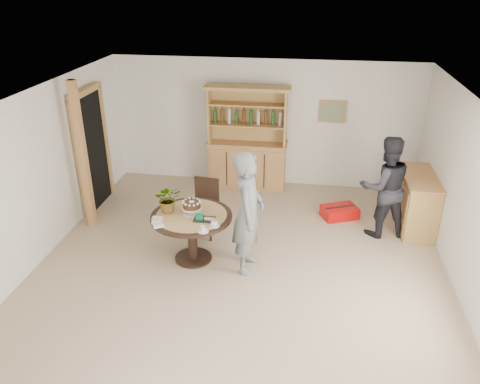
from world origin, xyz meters
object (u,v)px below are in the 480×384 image
teen_boy (248,213)px  dining_chair (205,203)px  hutch (247,154)px  red_suitcase (339,212)px  adult_person (385,187)px  sideboard (416,202)px  dining_table (192,224)px

teen_boy → dining_chair: bearing=41.8°
hutch → red_suitcase: (1.81, -1.09, -0.59)m
adult_person → red_suitcase: 1.08m
sideboard → teen_boy: teen_boy is taller
dining_chair → adult_person: (2.86, 0.39, 0.31)m
teen_boy → adult_person: 2.42m
dining_chair → red_suitcase: 2.44m
teen_boy → sideboard: bearing=-58.3°
hutch → dining_table: size_ratio=1.70×
hutch → dining_table: (-0.44, -2.78, -0.08)m
dining_chair → teen_boy: size_ratio=0.52×
dining_table → teen_boy: 0.91m
sideboard → red_suitcase: bearing=173.1°
sideboard → dining_chair: dining_chair is taller
adult_person → red_suitcase: (-0.63, 0.47, -0.75)m
sideboard → dining_chair: (-3.47, -0.71, 0.06)m
hutch → sideboard: bearing=-22.2°
dining_table → adult_person: bearing=23.0°
sideboard → adult_person: bearing=-152.0°
dining_table → red_suitcase: bearing=36.9°
hutch → red_suitcase: bearing=-31.1°
hutch → teen_boy: hutch is taller
dining_table → red_suitcase: dining_table is taller
dining_table → teen_boy: size_ratio=0.66×
dining_table → adult_person: size_ratio=0.71×
teen_boy → dining_table: bearing=83.0°
sideboard → adult_person: adult_person is taller
sideboard → dining_chair: size_ratio=1.33×
hutch → adult_person: bearing=-32.7°
hutch → sideboard: hutch is taller
sideboard → red_suitcase: size_ratio=1.77×
dining_table → red_suitcase: 2.86m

